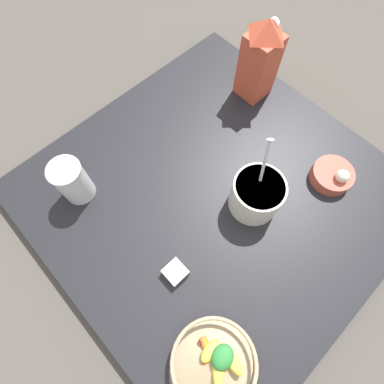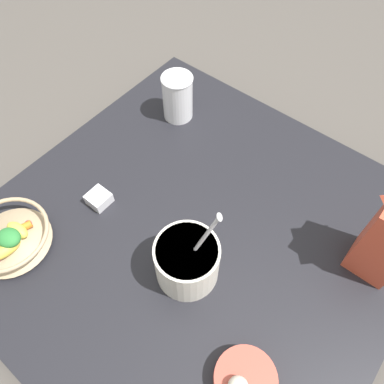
{
  "view_description": "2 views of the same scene",
  "coord_description": "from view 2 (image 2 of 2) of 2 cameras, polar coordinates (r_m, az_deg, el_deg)",
  "views": [
    {
      "loc": [
        -0.21,
        0.29,
        0.85
      ],
      "look_at": [
        0.03,
        0.07,
        0.11
      ],
      "focal_mm": 28.0,
      "sensor_mm": 36.0,
      "label": 1
    },
    {
      "loc": [
        -0.34,
        -0.26,
        0.85
      ],
      "look_at": [
        0.05,
        0.05,
        0.1
      ],
      "focal_mm": 35.0,
      "sensor_mm": 36.0,
      "label": 2
    }
  ],
  "objects": [
    {
      "name": "fruit_bowl",
      "position": [
        0.96,
        -26.17,
        -6.2
      ],
      "size": [
        0.2,
        0.2,
        0.08
      ],
      "color": "tan",
      "rests_on": "countertop"
    },
    {
      "name": "garlic_bowl",
      "position": [
        0.8,
        7.97,
        -26.56
      ],
      "size": [
        0.12,
        0.12,
        0.07
      ],
      "color": "#B24C3D",
      "rests_on": "countertop"
    },
    {
      "name": "spice_jar",
      "position": [
        0.97,
        -14.0,
        -1.03
      ],
      "size": [
        0.05,
        0.05,
        0.03
      ],
      "color": "silver",
      "rests_on": "countertop"
    },
    {
      "name": "yogurt_tub",
      "position": [
        0.81,
        -0.76,
        -10.35
      ],
      "size": [
        0.14,
        0.14,
        0.24
      ],
      "color": "silver",
      "rests_on": "countertop"
    },
    {
      "name": "drinking_cup",
      "position": [
        1.1,
        -2.21,
        14.36
      ],
      "size": [
        0.09,
        0.09,
        0.14
      ],
      "color": "white",
      "rests_on": "countertop"
    },
    {
      "name": "countertop",
      "position": [
        0.94,
        0.58,
        -6.36
      ],
      "size": [
        0.95,
        0.95,
        0.05
      ],
      "color": "black",
      "rests_on": "ground_plane"
    },
    {
      "name": "ground_plane",
      "position": [
        0.96,
        0.57,
        -7.02
      ],
      "size": [
        6.0,
        6.0,
        0.0
      ],
      "primitive_type": "plane",
      "color": "#4C4742"
    }
  ]
}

